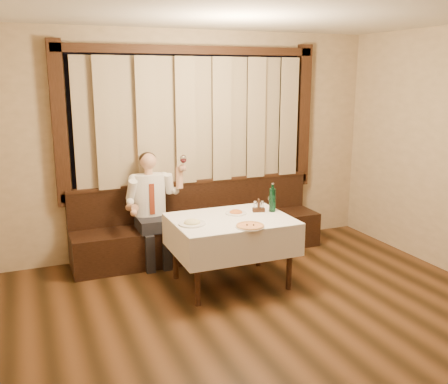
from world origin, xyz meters
name	(u,v)px	position (x,y,z in m)	size (l,w,h in m)	color
room	(263,160)	(0.00, 0.97, 1.50)	(5.01, 6.01, 2.81)	black
banquette	(200,231)	(0.00, 2.72, 0.31)	(3.20, 0.61, 0.94)	black
dining_table	(231,227)	(0.00, 1.70, 0.65)	(1.27, 0.97, 0.76)	black
pizza	(250,226)	(0.05, 1.32, 0.77)	(0.30, 0.30, 0.03)	white
pasta_red	(236,211)	(0.12, 1.84, 0.79)	(0.23, 0.23, 0.08)	white
pasta_cream	(192,221)	(-0.47, 1.63, 0.80)	(0.28, 0.28, 0.10)	white
green_bottle	(272,200)	(0.53, 1.76, 0.90)	(0.07, 0.07, 0.33)	#0E4526
table_wine_glass	(271,199)	(0.53, 1.79, 0.90)	(0.07, 0.07, 0.20)	white
cruet_caddy	(259,207)	(0.39, 1.81, 0.81)	(0.15, 0.10, 0.14)	black
seated_man	(152,200)	(-0.64, 2.64, 0.80)	(0.73, 0.55, 1.36)	black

